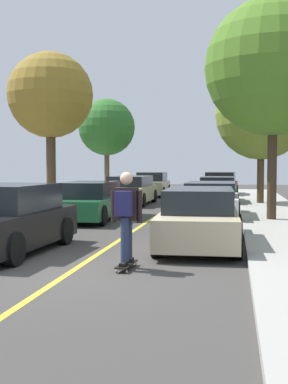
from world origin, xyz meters
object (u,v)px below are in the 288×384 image
Objects in this scene: parked_car_right_farthest at (221,184)px; street_tree_right_nearest at (273,67)px; parked_car_left_nearest at (5,220)px; parked_car_left_farthest at (152,185)px; skateboard at (127,264)px; street_tree_left_nearest at (50,96)px; parked_car_left_near at (89,201)px; street_tree_right_near at (261,114)px; parked_car_right_nearest at (199,218)px; skateboarder at (126,212)px; parked_car_right_near at (211,200)px; parked_car_left_far at (131,190)px; parked_car_right_far at (217,190)px; street_tree_left_near at (107,127)px.

parked_car_right_farthest is 0.59× the size of street_tree_right_nearest.
parked_car_left_nearest is 9.90m from street_tree_right_nearest.
parked_car_left_farthest is 5.16× the size of skateboard.
parked_car_left_near is at bearing -39.39° from street_tree_left_nearest.
street_tree_right_near is (6.06, 7.18, 3.56)m from parked_car_left_near.
street_tree_right_nearest is at bearing 68.33° from parked_car_right_nearest.
street_tree_right_near is 3.72× the size of skateboarder.
parked_car_right_near is at bearing -90.00° from parked_car_right_farthest.
parked_car_right_nearest is at bearing 20.98° from parked_car_left_nearest.
street_tree_right_nearest reaches higher than skateboarder.
parked_car_left_far is 14.94m from skateboard.
parked_car_right_nearest is (4.08, 1.56, -0.04)m from parked_car_left_nearest.
street_tree_right_nearest is (1.98, 4.99, 4.34)m from parked_car_right_nearest.
parked_car_right_near is 7.36m from street_tree_right_near.
parked_car_left_far is at bearing -89.99° from parked_car_left_farthest.
skateboard is (-1.12, -8.74, -0.56)m from parked_car_right_near.
street_tree_right_nearest reaches higher than parked_car_right_nearest.
parked_car_left_far is 1.10× the size of parked_car_right_near.
parked_car_right_farthest is at bearing 90.00° from parked_car_right_near.
parked_car_left_near is 4.21m from parked_car_right_near.
parked_car_left_nearest reaches higher than parked_car_right_near.
parked_car_left_nearest is 15.30m from street_tree_right_near.
parked_car_right_far is 9.43m from street_tree_left_nearest.
parked_car_right_near is (0.00, 5.91, -0.01)m from parked_car_right_nearest.
parked_car_left_farthest is at bearing 90.01° from parked_car_left_nearest.
parked_car_left_farthest is 12.90m from parked_car_right_near.
street_tree_right_nearest is (6.06, 6.55, 4.29)m from parked_car_left_nearest.
parked_car_right_nearest is at bearing -99.35° from street_tree_right_near.
street_tree_right_near is at bearing 90.00° from street_tree_right_nearest.
parked_car_left_near is 2.74× the size of skateboarder.
parked_car_left_nearest is 19.71m from parked_car_left_farthest.
parked_car_right_far is at bearing 45.33° from street_tree_left_nearest.
street_tree_left_near reaches higher than skateboard.
street_tree_left_nearest is 7.04× the size of skateboard.
street_tree_left_near reaches higher than parked_car_right_farthest.
street_tree_left_near is 18.73m from skateboarder.
parked_car_left_farthest reaches higher than parked_car_left_far.
parked_car_left_far is at bearing -120.57° from parked_car_right_farthest.
parked_car_right_far is at bearing 104.55° from street_tree_right_nearest.
skateboarder is (-1.13, -15.49, 0.38)m from parked_car_right_far.
parked_car_right_nearest is at bearing -90.00° from parked_car_right_far.
parked_car_left_nearest is 2.46× the size of skateboarder.
street_tree_right_nearest is at bearing -90.00° from street_tree_right_near.
parked_car_left_far is (-0.00, 13.37, -0.02)m from parked_car_left_nearest.
parked_car_left_farthest reaches higher than skateboard.
skateboard is at bearing -78.58° from parked_car_left_far.
skateboarder is at bearing -92.98° from parked_car_right_farthest.
skateboard is at bearing -92.98° from parked_car_right_farthest.
street_tree_left_nearest is 3.61× the size of skateboarder.
parked_car_right_farthest is (4.08, 6.91, 0.03)m from parked_car_left_far.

